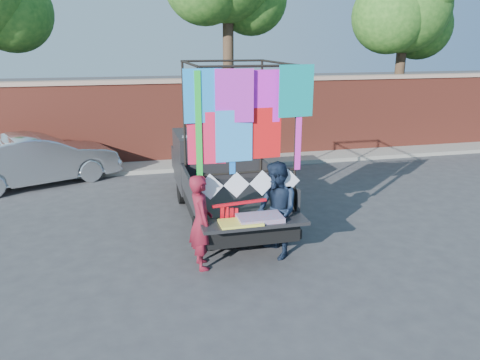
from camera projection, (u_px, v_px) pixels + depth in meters
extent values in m
plane|color=#38383A|center=(271.00, 249.00, 8.74)|extent=(90.00, 90.00, 0.00)
cube|color=brown|center=(206.00, 122.00, 14.89)|extent=(30.00, 0.35, 2.50)
cube|color=tan|center=(205.00, 80.00, 14.52)|extent=(30.00, 0.45, 0.12)
cube|color=gray|center=(211.00, 163.00, 14.58)|extent=(30.00, 1.20, 0.12)
sphere|color=#1D5117|center=(13.00, 12.00, 14.16)|extent=(2.40, 2.40, 2.40)
cylinder|color=#38281C|center=(228.00, 71.00, 15.81)|extent=(0.36, 0.36, 5.46)
cylinder|color=#38281C|center=(399.00, 81.00, 17.42)|extent=(0.36, 0.36, 4.55)
sphere|color=#1D5117|center=(406.00, 7.00, 16.67)|extent=(3.20, 3.20, 3.20)
sphere|color=#1D5117|center=(419.00, 27.00, 17.43)|extent=(2.40, 2.40, 2.40)
sphere|color=#1D5117|center=(389.00, 16.00, 16.30)|extent=(2.60, 2.60, 2.60)
cylinder|color=black|center=(183.00, 189.00, 11.14)|extent=(0.22, 0.66, 0.66)
cylinder|color=black|center=(201.00, 233.00, 8.61)|extent=(0.22, 0.66, 0.66)
cylinder|color=black|center=(246.00, 185.00, 11.49)|extent=(0.22, 0.66, 0.66)
cylinder|color=black|center=(282.00, 226.00, 8.97)|extent=(0.22, 0.66, 0.66)
cube|color=black|center=(227.00, 199.00, 9.96)|extent=(1.71, 4.22, 0.30)
cube|color=black|center=(235.00, 197.00, 9.17)|extent=(1.81, 2.31, 0.10)
cube|color=black|center=(190.00, 190.00, 8.91)|extent=(0.06, 2.31, 0.45)
cube|color=black|center=(278.00, 184.00, 9.31)|extent=(0.06, 2.31, 0.45)
cube|color=black|center=(223.00, 171.00, 10.17)|extent=(1.81, 0.06, 0.45)
cube|color=black|center=(215.00, 159.00, 11.06)|extent=(1.81, 1.61, 1.26)
cube|color=#8C9EAD|center=(218.00, 146.00, 10.52)|extent=(1.61, 0.06, 0.55)
cube|color=#8C9EAD|center=(209.00, 144.00, 11.70)|extent=(1.61, 0.10, 0.70)
cube|color=black|center=(207.00, 158.00, 12.16)|extent=(1.76, 0.90, 0.55)
cube|color=black|center=(254.00, 222.00, 7.86)|extent=(1.81, 0.55, 0.06)
cube|color=black|center=(250.00, 238.00, 8.18)|extent=(1.86, 0.15, 0.18)
cylinder|color=black|center=(201.00, 146.00, 7.63)|extent=(0.05, 0.05, 2.51)
cylinder|color=black|center=(184.00, 124.00, 9.59)|extent=(0.05, 0.05, 2.51)
cylinder|color=black|center=(296.00, 141.00, 8.00)|extent=(0.05, 0.05, 2.51)
cylinder|color=black|center=(261.00, 121.00, 9.97)|extent=(0.05, 0.05, 2.51)
cylinder|color=black|center=(250.00, 66.00, 7.45)|extent=(1.71, 0.04, 0.04)
cylinder|color=black|center=(223.00, 61.00, 9.42)|extent=(1.71, 0.04, 0.04)
cylinder|color=black|center=(189.00, 64.00, 8.25)|extent=(0.04, 2.16, 0.04)
cylinder|color=black|center=(278.00, 63.00, 8.62)|extent=(0.04, 2.16, 0.04)
cylinder|color=black|center=(249.00, 172.00, 7.96)|extent=(1.71, 0.04, 0.04)
cube|color=#1C98FF|center=(204.00, 96.00, 7.40)|extent=(0.62, 0.02, 0.85)
cube|color=#BB26BF|center=(235.00, 96.00, 7.47)|extent=(0.62, 0.02, 0.85)
cube|color=#FF1CF4|center=(265.00, 95.00, 7.62)|extent=(0.62, 0.02, 0.85)
cube|color=#0A9998|center=(295.00, 94.00, 7.70)|extent=(0.62, 0.02, 0.85)
cube|color=#F31C48|center=(205.00, 137.00, 7.58)|extent=(0.62, 0.02, 0.85)
cube|color=#349DFA|center=(235.00, 136.00, 7.66)|extent=(0.62, 0.02, 0.85)
cube|color=#FF1518|center=(264.00, 134.00, 7.81)|extent=(0.62, 0.02, 0.85)
cube|color=green|center=(199.00, 125.00, 7.48)|extent=(0.10, 0.01, 1.71)
cube|color=#EC27CB|center=(299.00, 121.00, 7.87)|extent=(0.10, 0.01, 1.71)
cube|color=blue|center=(232.00, 124.00, 7.61)|extent=(0.10, 0.01, 1.71)
cube|color=white|center=(210.00, 187.00, 7.84)|extent=(0.45, 0.01, 0.45)
cube|color=white|center=(237.00, 185.00, 7.94)|extent=(0.45, 0.01, 0.45)
cube|color=white|center=(262.00, 183.00, 8.04)|extent=(0.45, 0.01, 0.45)
cube|color=white|center=(287.00, 181.00, 8.15)|extent=(0.45, 0.01, 0.45)
cube|color=#E9333F|center=(260.00, 218.00, 7.86)|extent=(0.75, 0.45, 0.08)
cube|color=#E8E449|center=(241.00, 223.00, 7.72)|extent=(0.70, 0.40, 0.04)
imported|color=silver|center=(38.00, 159.00, 12.50)|extent=(4.40, 2.90, 1.37)
imported|color=maroon|center=(201.00, 222.00, 7.84)|extent=(0.43, 0.62, 1.64)
imported|color=#162237|center=(276.00, 211.00, 8.23)|extent=(0.78, 0.93, 1.74)
cube|color=red|center=(240.00, 203.00, 7.96)|extent=(0.99, 0.19, 0.04)
cube|color=red|center=(222.00, 222.00, 7.97)|extent=(0.06, 0.02, 0.57)
cube|color=red|center=(227.00, 223.00, 7.99)|extent=(0.06, 0.02, 0.57)
cube|color=red|center=(232.00, 223.00, 8.01)|extent=(0.06, 0.02, 0.57)
cube|color=red|center=(236.00, 224.00, 8.04)|extent=(0.06, 0.02, 0.57)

